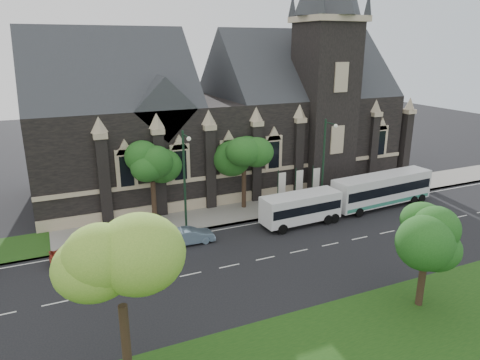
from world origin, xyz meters
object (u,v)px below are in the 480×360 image
tree_park_east (427,236)px  shuttle_bus (301,207)px  tree_park_near (123,262)px  banner_flag_right (315,181)px  tree_walk_right (245,151)px  tree_walk_left (153,162)px  street_lamp_mid (185,177)px  street_lamp_near (325,159)px  box_trailer (132,240)px  tour_coach (382,189)px  car_far_red (79,251)px  banner_flag_center (298,183)px  banner_flag_left (281,186)px  sedan (190,236)px

tree_park_east → shuttle_bus: (-0.16, 14.03, -2.96)m
tree_park_near → shuttle_bus: (17.79, 13.48, -4.75)m
banner_flag_right → tree_walk_right: bearing=166.4°
tree_park_near → tree_walk_left: size_ratio=1.12×
street_lamp_mid → street_lamp_near: bearing=0.0°
box_trailer → street_lamp_near: bearing=4.6°
banner_flag_right → tour_coach: (5.62, -3.65, -0.58)m
box_trailer → banner_flag_right: bearing=10.1°
tour_coach → car_far_red: bearing=175.5°
banner_flag_center → tree_walk_right: bearing=161.4°
banner_flag_left → tree_walk_right: bearing=150.9°
tree_walk_right → tree_walk_left: (-9.01, -0.01, -0.08)m
tour_coach → banner_flag_center: bearing=150.4°
tree_park_near → sedan: 16.55m
tour_coach → car_far_red: (-28.93, 0.20, -1.09)m
street_lamp_near → banner_flag_center: bearing=131.9°
tree_park_near → shuttle_bus: bearing=37.1°
banner_flag_right → street_lamp_mid: bearing=-172.4°
banner_flag_center → tree_park_near: bearing=-138.5°
tree_walk_right → box_trailer: tree_walk_right is taller
sedan → banner_flag_right: bearing=-72.3°
tree_walk_right → shuttle_bus: 7.83m
banner_flag_center → banner_flag_right: same height
tree_park_east → street_lamp_near: street_lamp_near is taller
tree_park_near → tree_walk_right: 24.58m
tree_park_east → sedan: bearing=126.7°
banner_flag_center → banner_flag_left: bearing=180.0°
street_lamp_near → banner_flag_left: (-3.71, 1.91, -2.73)m
banner_flag_left → sedan: 11.61m
tree_park_near → street_lamp_mid: (7.77, 15.86, -1.30)m
tree_park_near → banner_flag_left: (18.06, 17.77, -4.03)m
tree_walk_left → shuttle_bus: tree_walk_left is taller
shuttle_bus → sedan: (-10.46, 0.21, -1.00)m
tour_coach → tree_park_east: bearing=-127.6°
tree_park_near → tree_walk_right: bearing=52.4°
tree_park_east → tree_walk_right: 20.29m
banner_flag_left → car_far_red: banner_flag_left is taller
street_lamp_mid → banner_flag_left: (10.29, 1.91, -2.73)m
banner_flag_left → box_trailer: bearing=-167.2°
banner_flag_left → tree_walk_left: bearing=172.0°
banner_flag_left → banner_flag_center: 2.00m
tree_walk_left → banner_flag_right: bearing=-6.0°
tree_park_near → tour_coach: (27.68, 14.12, -4.61)m
car_far_red → box_trailer: bearing=-97.0°
street_lamp_near → banner_flag_center: (-1.71, 1.91, -2.73)m
tree_park_east → street_lamp_near: 16.86m
street_lamp_mid → banner_flag_center: 12.73m
banner_flag_center → shuttle_bus: 4.91m
banner_flag_right → tour_coach: size_ratio=0.35×
street_lamp_near → tour_coach: 6.99m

